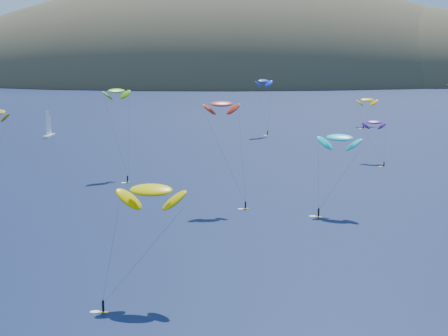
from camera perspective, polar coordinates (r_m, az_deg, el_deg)
island at (r=622.72m, az=2.29°, el=7.17°), size 730.00×300.00×210.00m
sailboat at (r=254.12m, az=-15.70°, el=2.96°), size 9.73×8.39×11.99m
kitesurfer_2 at (r=91.26m, az=-6.68°, el=-2.02°), size 12.24×10.21×18.57m
kitesurfer_3 at (r=176.63m, az=-9.81°, el=6.95°), size 8.86×15.81×25.68m
kitesurfer_4 at (r=250.70m, az=3.63°, el=7.95°), size 9.14×8.33×23.78m
kitesurfer_5 at (r=138.79m, az=10.52°, el=2.74°), size 10.99×10.04×18.90m
kitesurfer_6 at (r=199.62m, az=13.56°, el=4.10°), size 7.90×12.42×14.36m
kitesurfer_9 at (r=140.18m, az=-0.23°, el=5.86°), size 10.26×6.93×25.48m
kitesurfer_11 at (r=283.94m, az=12.95°, el=6.09°), size 9.59×12.26×14.03m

